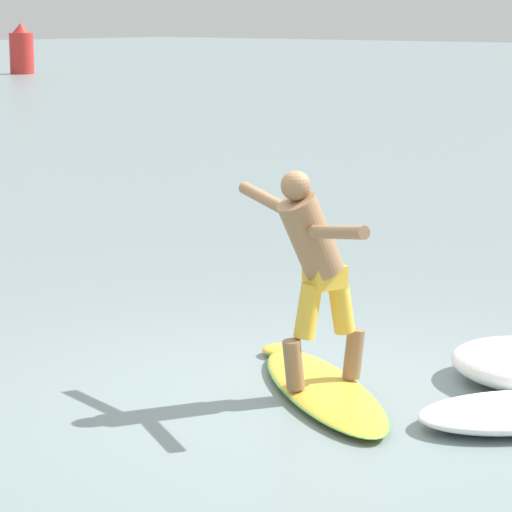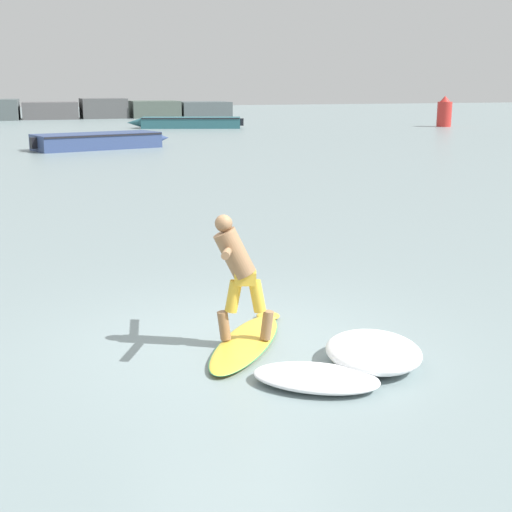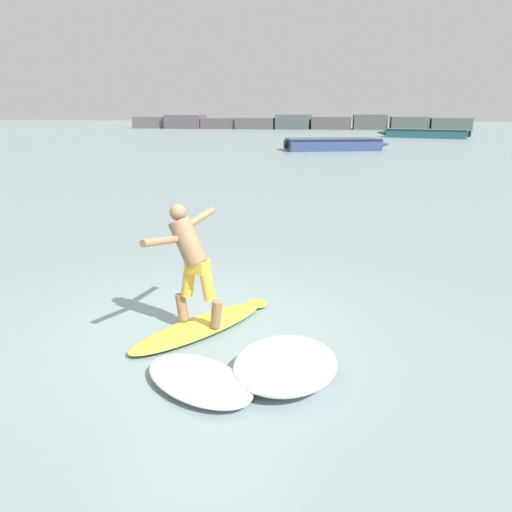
% 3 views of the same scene
% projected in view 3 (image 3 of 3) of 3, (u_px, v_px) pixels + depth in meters
% --- Properties ---
extents(ground_plane, '(200.00, 200.00, 0.00)m').
position_uv_depth(ground_plane, '(199.00, 324.00, 6.67)').
color(ground_plane, gray).
extents(rock_jetty_breakwater, '(43.93, 5.06, 1.84)m').
position_uv_depth(rock_jetty_breakwater, '(300.00, 123.00, 65.53)').
color(rock_jetty_breakwater, '#565257').
rests_on(rock_jetty_breakwater, ground).
extents(surfboard, '(1.72, 2.15, 0.23)m').
position_uv_depth(surfboard, '(202.00, 326.00, 6.49)').
color(surfboard, yellow).
rests_on(surfboard, ground).
extents(surfer, '(0.84, 1.46, 1.55)m').
position_uv_depth(surfer, '(190.00, 255.00, 6.23)').
color(surfer, '#926B48').
rests_on(surfer, surfboard).
extents(fishing_boat_near_jetty, '(8.31, 4.03, 0.80)m').
position_uv_depth(fishing_boat_near_jetty, '(424.00, 133.00, 46.65)').
color(fishing_boat_near_jetty, '#2B5F68').
rests_on(fishing_boat_near_jetty, ground).
extents(small_boat_offshore, '(7.21, 3.77, 0.77)m').
position_uv_depth(small_boat_offshore, '(335.00, 144.00, 33.27)').
color(small_boat_offshore, navy).
rests_on(small_boat_offshore, ground).
extents(wave_foam_at_tail, '(1.56, 1.40, 0.17)m').
position_uv_depth(wave_foam_at_tail, '(199.00, 380.00, 5.14)').
color(wave_foam_at_tail, white).
rests_on(wave_foam_at_tail, ground).
extents(wave_foam_at_nose, '(1.37, 1.52, 0.30)m').
position_uv_depth(wave_foam_at_nose, '(285.00, 364.00, 5.32)').
color(wave_foam_at_nose, white).
rests_on(wave_foam_at_nose, ground).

